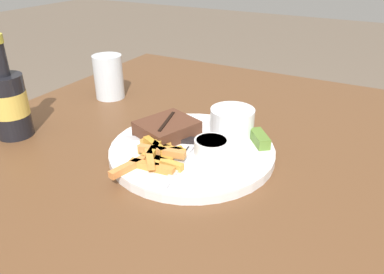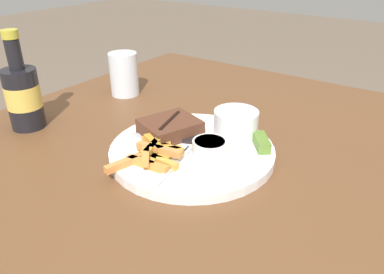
% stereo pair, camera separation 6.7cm
% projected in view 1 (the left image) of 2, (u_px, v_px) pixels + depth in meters
% --- Properties ---
extents(dining_table, '(1.11, 0.98, 0.72)m').
position_uv_depth(dining_table, '(192.00, 193.00, 0.73)').
color(dining_table, brown).
rests_on(dining_table, ground_plane).
extents(dinner_plate, '(0.30, 0.30, 0.02)m').
position_uv_depth(dinner_plate, '(192.00, 151.00, 0.69)').
color(dinner_plate, white).
rests_on(dinner_plate, dining_table).
extents(steak_portion, '(0.13, 0.12, 0.03)m').
position_uv_depth(steak_portion, '(167.00, 128.00, 0.72)').
color(steak_portion, '#512D1E').
rests_on(steak_portion, dinner_plate).
extents(fries_pile, '(0.13, 0.11, 0.02)m').
position_uv_depth(fries_pile, '(156.00, 155.00, 0.64)').
color(fries_pile, gold).
rests_on(fries_pile, dinner_plate).
extents(coleslaw_cup, '(0.09, 0.09, 0.05)m').
position_uv_depth(coleslaw_cup, '(232.00, 119.00, 0.72)').
color(coleslaw_cup, white).
rests_on(coleslaw_cup, dinner_plate).
extents(dipping_sauce_cup, '(0.06, 0.06, 0.03)m').
position_uv_depth(dipping_sauce_cup, '(211.00, 146.00, 0.65)').
color(dipping_sauce_cup, silver).
rests_on(dipping_sauce_cup, dinner_plate).
extents(pickle_spear, '(0.06, 0.05, 0.02)m').
position_uv_depth(pickle_spear, '(260.00, 139.00, 0.69)').
color(pickle_spear, '#567A2D').
rests_on(pickle_spear, dinner_plate).
extents(fork_utensil, '(0.13, 0.04, 0.00)m').
position_uv_depth(fork_utensil, '(177.00, 168.00, 0.62)').
color(fork_utensil, '#B7B7BC').
rests_on(fork_utensil, dinner_plate).
extents(knife_utensil, '(0.08, 0.16, 0.01)m').
position_uv_depth(knife_utensil, '(174.00, 140.00, 0.70)').
color(knife_utensil, '#B7B7BC').
rests_on(knife_utensil, dinner_plate).
extents(beer_bottle, '(0.07, 0.07, 0.20)m').
position_uv_depth(beer_bottle, '(9.00, 102.00, 0.73)').
color(beer_bottle, black).
rests_on(beer_bottle, dining_table).
extents(drinking_glass, '(0.07, 0.07, 0.11)m').
position_uv_depth(drinking_glass, '(109.00, 77.00, 0.93)').
color(drinking_glass, silver).
rests_on(drinking_glass, dining_table).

